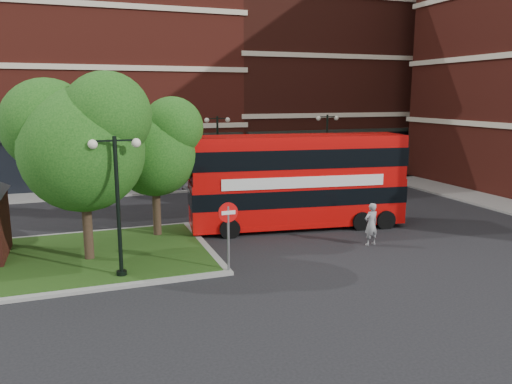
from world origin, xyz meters
name	(u,v)px	position (x,y,z in m)	size (l,w,h in m)	color
ground	(270,263)	(0.00, 0.00, 0.00)	(120.00, 120.00, 0.00)	black
pavement_far	(183,188)	(0.00, 16.50, 0.06)	(44.00, 3.00, 0.12)	slate
terrace_far_left	(54,86)	(-8.00, 24.00, 7.00)	(26.00, 12.00, 14.00)	maroon
terrace_far_right	(318,76)	(14.00, 24.00, 8.00)	(18.00, 12.00, 16.00)	#471911
traffic_island	(49,260)	(-8.00, 3.00, 0.07)	(12.60, 7.60, 0.15)	gray
tree_island_west	(79,138)	(-6.60, 2.58, 4.79)	(5.40, 4.71, 7.21)	#2D2116
tree_island_east	(152,144)	(-3.58, 5.06, 4.24)	(4.46, 3.90, 6.29)	#2D2116
lamp_island	(118,200)	(-5.50, 0.20, 2.83)	(1.72, 0.36, 5.00)	black
lamp_far_left	(218,150)	(2.00, 14.50, 2.83)	(1.72, 0.36, 5.00)	black
lamp_far_right	(327,146)	(10.00, 14.50, 2.83)	(1.72, 0.36, 5.00)	black
bus	(297,175)	(3.17, 4.50, 2.57)	(10.50, 3.67, 3.92)	#C40907
woman	(371,224)	(4.93, 0.74, 0.92)	(0.67, 0.44, 1.84)	gray
car_silver	(193,179)	(0.65, 16.00, 0.70)	(1.65, 4.11, 1.40)	#B8BAC0
car_white	(240,180)	(3.49, 14.50, 0.74)	(1.58, 4.52, 1.49)	silver
no_entry_sign	(228,223)	(-1.80, -0.50, 1.86)	(0.72, 0.09, 2.61)	slate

